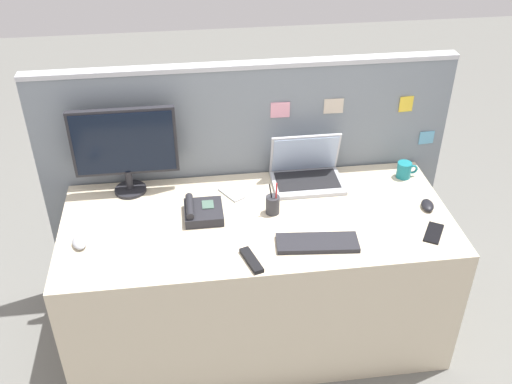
{
  "coord_description": "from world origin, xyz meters",
  "views": [
    {
      "loc": [
        -0.31,
        -2.27,
        2.45
      ],
      "look_at": [
        0.0,
        0.05,
        0.87
      ],
      "focal_mm": 41.66,
      "sensor_mm": 36.0,
      "label": 1
    }
  ],
  "objects_px": {
    "keyboard_main": "(317,243)",
    "computer_mouse_left_hand": "(428,205)",
    "laptop": "(306,170)",
    "tv_remote": "(251,260)",
    "desktop_monitor": "(125,146)",
    "pen_cup": "(273,205)",
    "cell_phone_black_slab": "(434,233)",
    "computer_mouse_right_hand": "(79,243)",
    "coffee_mug": "(405,170)",
    "cell_phone_silver_slab": "(232,194)",
    "desk_phone": "(202,211)"
  },
  "relations": [
    {
      "from": "keyboard_main",
      "to": "computer_mouse_left_hand",
      "type": "height_order",
      "value": "computer_mouse_left_hand"
    },
    {
      "from": "laptop",
      "to": "tv_remote",
      "type": "bearing_deg",
      "value": -120.83
    },
    {
      "from": "desktop_monitor",
      "to": "keyboard_main",
      "type": "xyz_separation_m",
      "value": [
        0.86,
        -0.56,
        -0.25
      ]
    },
    {
      "from": "tv_remote",
      "to": "computer_mouse_left_hand",
      "type": "bearing_deg",
      "value": 0.69
    },
    {
      "from": "pen_cup",
      "to": "keyboard_main",
      "type": "bearing_deg",
      "value": -59.16
    },
    {
      "from": "desktop_monitor",
      "to": "tv_remote",
      "type": "bearing_deg",
      "value": -49.56
    },
    {
      "from": "cell_phone_black_slab",
      "to": "keyboard_main",
      "type": "bearing_deg",
      "value": -147.23
    },
    {
      "from": "computer_mouse_right_hand",
      "to": "coffee_mug",
      "type": "xyz_separation_m",
      "value": [
        1.65,
        0.37,
        0.03
      ]
    },
    {
      "from": "desktop_monitor",
      "to": "cell_phone_black_slab",
      "type": "height_order",
      "value": "desktop_monitor"
    },
    {
      "from": "desktop_monitor",
      "to": "cell_phone_silver_slab",
      "type": "bearing_deg",
      "value": -11.66
    },
    {
      "from": "keyboard_main",
      "to": "tv_remote",
      "type": "xyz_separation_m",
      "value": [
        -0.31,
        -0.08,
        -0.0
      ]
    },
    {
      "from": "desk_phone",
      "to": "computer_mouse_right_hand",
      "type": "relative_size",
      "value": 1.95
    },
    {
      "from": "pen_cup",
      "to": "coffee_mug",
      "type": "bearing_deg",
      "value": 17.15
    },
    {
      "from": "computer_mouse_right_hand",
      "to": "computer_mouse_left_hand",
      "type": "bearing_deg",
      "value": -15.66
    },
    {
      "from": "tv_remote",
      "to": "desk_phone",
      "type": "bearing_deg",
      "value": 100.86
    },
    {
      "from": "computer_mouse_left_hand",
      "to": "tv_remote",
      "type": "distance_m",
      "value": 0.96
    },
    {
      "from": "cell_phone_silver_slab",
      "to": "tv_remote",
      "type": "bearing_deg",
      "value": -117.14
    },
    {
      "from": "cell_phone_silver_slab",
      "to": "laptop",
      "type": "bearing_deg",
      "value": -19.85
    },
    {
      "from": "pen_cup",
      "to": "tv_remote",
      "type": "xyz_separation_m",
      "value": [
        -0.15,
        -0.35,
        -0.04
      ]
    },
    {
      "from": "desk_phone",
      "to": "pen_cup",
      "type": "distance_m",
      "value": 0.34
    },
    {
      "from": "desktop_monitor",
      "to": "desk_phone",
      "type": "bearing_deg",
      "value": -37.96
    },
    {
      "from": "laptop",
      "to": "computer_mouse_left_hand",
      "type": "relative_size",
      "value": 3.64
    },
    {
      "from": "pen_cup",
      "to": "coffee_mug",
      "type": "distance_m",
      "value": 0.78
    },
    {
      "from": "computer_mouse_left_hand",
      "to": "pen_cup",
      "type": "height_order",
      "value": "pen_cup"
    },
    {
      "from": "laptop",
      "to": "tv_remote",
      "type": "xyz_separation_m",
      "value": [
        -0.37,
        -0.61,
        -0.05
      ]
    },
    {
      "from": "computer_mouse_right_hand",
      "to": "pen_cup",
      "type": "relative_size",
      "value": 0.58
    },
    {
      "from": "desktop_monitor",
      "to": "desk_phone",
      "type": "height_order",
      "value": "desktop_monitor"
    },
    {
      "from": "desk_phone",
      "to": "coffee_mug",
      "type": "bearing_deg",
      "value": 11.2
    },
    {
      "from": "keyboard_main",
      "to": "cell_phone_black_slab",
      "type": "height_order",
      "value": "keyboard_main"
    },
    {
      "from": "desk_phone",
      "to": "pen_cup",
      "type": "height_order",
      "value": "pen_cup"
    },
    {
      "from": "laptop",
      "to": "computer_mouse_right_hand",
      "type": "distance_m",
      "value": 1.19
    },
    {
      "from": "computer_mouse_right_hand",
      "to": "computer_mouse_left_hand",
      "type": "height_order",
      "value": "same"
    },
    {
      "from": "keyboard_main",
      "to": "cell_phone_silver_slab",
      "type": "bearing_deg",
      "value": 132.55
    },
    {
      "from": "computer_mouse_right_hand",
      "to": "pen_cup",
      "type": "bearing_deg",
      "value": -9.7
    },
    {
      "from": "laptop",
      "to": "desk_phone",
      "type": "xyz_separation_m",
      "value": [
        -0.56,
        -0.25,
        -0.03
      ]
    },
    {
      "from": "desk_phone",
      "to": "computer_mouse_left_hand",
      "type": "relative_size",
      "value": 1.95
    },
    {
      "from": "laptop",
      "to": "desk_phone",
      "type": "height_order",
      "value": "laptop"
    },
    {
      "from": "keyboard_main",
      "to": "computer_mouse_right_hand",
      "type": "relative_size",
      "value": 3.7
    },
    {
      "from": "pen_cup",
      "to": "cell_phone_silver_slab",
      "type": "relative_size",
      "value": 1.18
    },
    {
      "from": "coffee_mug",
      "to": "tv_remote",
      "type": "bearing_deg",
      "value": -146.89
    },
    {
      "from": "desktop_monitor",
      "to": "cell_phone_black_slab",
      "type": "relative_size",
      "value": 3.32
    },
    {
      "from": "computer_mouse_left_hand",
      "to": "desktop_monitor",
      "type": "bearing_deg",
      "value": 177.58
    },
    {
      "from": "computer_mouse_left_hand",
      "to": "cell_phone_black_slab",
      "type": "bearing_deg",
      "value": -91.67
    },
    {
      "from": "cell_phone_black_slab",
      "to": "coffee_mug",
      "type": "height_order",
      "value": "coffee_mug"
    },
    {
      "from": "pen_cup",
      "to": "desktop_monitor",
      "type": "bearing_deg",
      "value": 157.36
    },
    {
      "from": "desktop_monitor",
      "to": "cell_phone_black_slab",
      "type": "bearing_deg",
      "value": -21.4
    },
    {
      "from": "computer_mouse_right_hand",
      "to": "tv_remote",
      "type": "distance_m",
      "value": 0.79
    },
    {
      "from": "computer_mouse_left_hand",
      "to": "cell_phone_black_slab",
      "type": "relative_size",
      "value": 0.64
    },
    {
      "from": "laptop",
      "to": "pen_cup",
      "type": "height_order",
      "value": "laptop"
    },
    {
      "from": "pen_cup",
      "to": "cell_phone_silver_slab",
      "type": "distance_m",
      "value": 0.26
    }
  ]
}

